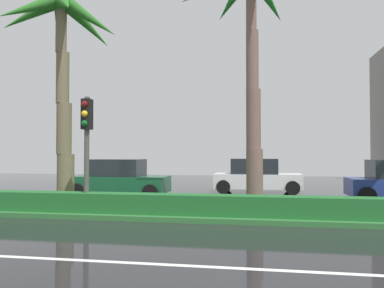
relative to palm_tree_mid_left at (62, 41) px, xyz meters
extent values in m
cube|color=black|center=(6.73, 1.16, -6.04)|extent=(90.00, 42.00, 0.10)
cube|color=white|center=(6.73, -5.84, -5.98)|extent=(81.00, 0.14, 0.01)
cube|color=#2D6B33|center=(6.73, 0.16, -5.91)|extent=(85.50, 4.00, 0.15)
cube|color=#1E6028|center=(6.73, -1.24, -5.54)|extent=(76.50, 0.70, 0.60)
cylinder|color=brown|center=(0.14, 0.11, -4.93)|extent=(0.60, 0.60, 1.81)
cylinder|color=brown|center=(0.09, 0.07, -3.13)|extent=(0.53, 0.53, 1.81)
cylinder|color=brown|center=(0.04, 0.02, -1.32)|extent=(0.45, 0.45, 1.81)
cylinder|color=brown|center=(-0.01, -0.02, 0.49)|extent=(0.38, 0.38, 1.81)
cone|color=#26671F|center=(0.97, 0.09, 0.82)|extent=(2.33, 0.80, 1.80)
cone|color=#26671F|center=(0.53, 0.83, 0.85)|extent=(1.71, 2.25, 1.75)
cone|color=#26671F|center=(-0.54, 0.83, 0.85)|extent=(1.69, 2.25, 1.76)
cone|color=#26671F|center=(-1.08, -0.13, 0.99)|extent=(2.44, 0.80, 1.50)
cone|color=#26671F|center=(-0.65, -0.84, 0.92)|extent=(1.89, 2.20, 1.63)
cone|color=#26671F|center=(0.60, -0.90, 0.97)|extent=(1.82, 2.28, 1.55)
cylinder|color=brown|center=(6.76, 0.23, -4.85)|extent=(0.54, 0.54, 1.98)
cylinder|color=brown|center=(6.73, 0.28, -2.87)|extent=(0.48, 0.48, 1.98)
cylinder|color=brown|center=(6.70, 0.32, -0.89)|extent=(0.41, 0.41, 1.98)
cylinder|color=brown|center=(6.67, 0.36, 1.08)|extent=(0.35, 0.35, 1.98)
cylinder|color=#4C4C47|center=(1.57, -1.23, -4.03)|extent=(0.16, 0.16, 3.61)
cube|color=black|center=(1.57, -1.23, -2.77)|extent=(0.28, 0.32, 0.96)
sphere|color=maroon|center=(1.57, -1.40, -2.47)|extent=(0.20, 0.20, 0.20)
sphere|color=yellow|center=(1.57, -1.40, -2.77)|extent=(0.20, 0.20, 0.20)
sphere|color=#0F591E|center=(1.57, -1.40, -3.07)|extent=(0.20, 0.20, 0.20)
cube|color=#195133|center=(0.74, 3.97, -5.39)|extent=(4.30, 1.76, 0.72)
cube|color=#1E2328|center=(0.59, 3.97, -4.65)|extent=(2.30, 1.58, 0.76)
cylinder|color=black|center=(2.39, 4.87, -5.65)|extent=(0.68, 0.22, 0.68)
cylinder|color=black|center=(2.39, 3.07, -5.65)|extent=(0.68, 0.22, 0.68)
cylinder|color=black|center=(-0.91, 4.87, -5.65)|extent=(0.68, 0.22, 0.68)
cylinder|color=black|center=(-0.91, 3.07, -5.65)|extent=(0.68, 0.22, 0.68)
cube|color=white|center=(6.84, 7.10, -5.39)|extent=(4.30, 1.76, 0.72)
cube|color=#1E2328|center=(6.69, 7.10, -4.65)|extent=(2.30, 1.58, 0.76)
cylinder|color=black|center=(8.49, 8.00, -5.65)|extent=(0.68, 0.22, 0.68)
cylinder|color=black|center=(8.49, 6.20, -5.65)|extent=(0.68, 0.22, 0.68)
cylinder|color=black|center=(5.19, 8.00, -5.65)|extent=(0.68, 0.22, 0.68)
cylinder|color=black|center=(5.19, 6.20, -5.65)|extent=(0.68, 0.22, 0.68)
cylinder|color=black|center=(11.04, 5.09, -5.65)|extent=(0.68, 0.22, 0.68)
cylinder|color=black|center=(11.04, 3.29, -5.65)|extent=(0.68, 0.22, 0.68)
camera|label=1|loc=(6.88, -12.45, -4.02)|focal=35.64mm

